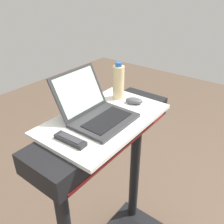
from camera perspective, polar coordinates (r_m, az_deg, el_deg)
desk_board at (r=1.26m, az=-1.81°, el=-1.71°), size 0.67×0.41×0.02m
laptop at (r=1.22m, az=-3.75°, el=0.33°), size 0.31×0.34×0.23m
computer_mouse at (r=1.39m, az=5.20°, el=2.67°), size 0.09×0.11×0.03m
water_bottle at (r=1.42m, az=1.51°, el=7.05°), size 0.07×0.07×0.22m
tv_remote at (r=1.09m, az=-9.77°, el=-6.46°), size 0.05×0.16×0.02m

